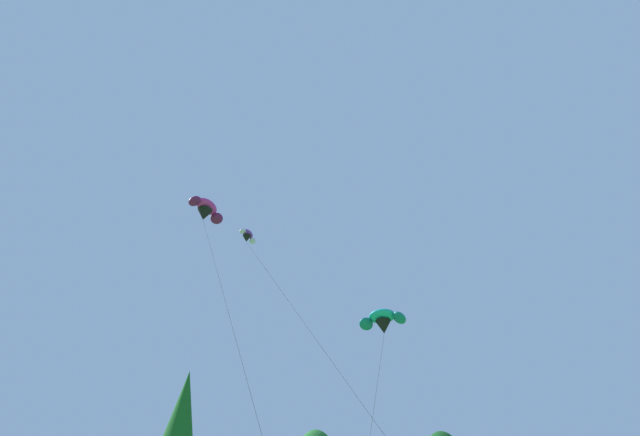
% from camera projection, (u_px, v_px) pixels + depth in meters
% --- Properties ---
extents(parafoil_kite_high_magenta, '(6.58, 11.14, 21.43)m').
position_uv_depth(parafoil_kite_high_magenta, '(206.00, 210.00, 31.92)').
color(parafoil_kite_high_magenta, '#D12893').
extents(parafoil_kite_mid_teal, '(8.60, 10.95, 14.79)m').
position_uv_depth(parafoil_kite_mid_teal, '(383.00, 321.00, 31.63)').
color(parafoil_kite_mid_teal, teal).
extents(parafoil_kite_far_purple, '(9.75, 12.01, 20.98)m').
position_uv_depth(parafoil_kite_far_purple, '(248.00, 237.00, 34.39)').
color(parafoil_kite_far_purple, purple).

